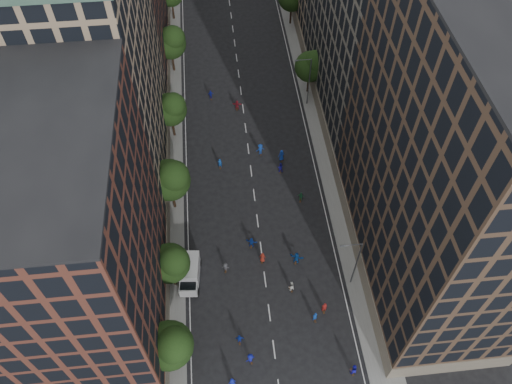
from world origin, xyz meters
TOP-DOWN VIEW (x-y plane):
  - ground at (0.00, 40.00)m, footprint 240.00×240.00m
  - sidewalk_left at (-12.00, 47.50)m, footprint 4.00×105.00m
  - sidewalk_right at (12.00, 47.50)m, footprint 4.00×105.00m
  - bldg_left_a at (-19.00, 11.00)m, footprint 14.00×22.00m
  - bldg_left_b at (-19.00, 35.00)m, footprint 14.00×26.00m
  - bldg_right_a at (19.00, 15.00)m, footprint 14.00×30.00m
  - bldg_right_b at (19.00, 44.00)m, footprint 14.00×28.00m
  - tree_left_0 at (-11.01, 3.85)m, footprint 5.20×5.20m
  - tree_left_1 at (-11.02, 13.86)m, footprint 4.80×4.80m
  - tree_left_2 at (-10.99, 25.83)m, footprint 5.60×5.60m
  - tree_left_3 at (-11.02, 39.85)m, footprint 5.00×5.00m
  - tree_left_4 at (-11.00, 55.84)m, footprint 5.40×5.40m
  - tree_right_a at (11.38, 47.85)m, footprint 5.00×5.00m
  - streetlamp_near at (10.37, 12.00)m, footprint 2.64×0.22m
  - streetlamp_far at (10.37, 45.00)m, footprint 2.64×0.22m
  - cargo_van at (-9.29, 14.55)m, footprint 2.92×5.38m
  - skater_0 at (-5.02, 1.00)m, footprint 0.94×0.73m
  - skater_1 at (5.22, 7.56)m, footprint 0.70×0.55m
  - skater_2 at (8.31, 1.00)m, footprint 1.03×0.86m
  - skater_3 at (-2.82, 3.41)m, footprint 1.26×1.03m
  - skater_4 at (-3.83, 5.80)m, footprint 1.00×0.49m
  - skater_5 at (4.25, 15.59)m, footprint 1.88×1.25m
  - skater_6 at (-0.03, 16.20)m, footprint 0.96×0.77m
  - skater_7 at (6.52, 8.59)m, footprint 0.68×0.45m
  - skater_8 at (3.00, 11.76)m, footprint 1.01×0.89m
  - skater_9 at (-4.83, 15.31)m, footprint 1.06×0.74m
  - skater_10 at (6.41, 25.34)m, footprint 1.04×0.75m
  - skater_11 at (-1.22, 18.58)m, footprint 1.63×1.02m
  - skater_12 at (4.73, 33.22)m, footprint 1.07×0.85m
  - skater_13 at (-4.50, 32.69)m, footprint 0.66×0.46m
  - skater_14 at (4.25, 30.96)m, footprint 0.93×0.78m
  - skater_15 at (1.72, 34.76)m, footprint 1.38×0.98m
  - skater_16 at (-5.12, 47.98)m, footprint 1.01×0.51m
  - skater_17 at (-0.98, 45.01)m, footprint 1.63×0.77m

SIDE VIEW (x-z plane):
  - ground at x=0.00m, z-range 0.00..0.00m
  - sidewalk_left at x=-12.00m, z-range 0.00..0.15m
  - sidewalk_right at x=12.00m, z-range 0.00..0.15m
  - skater_9 at x=-4.83m, z-range 0.00..1.50m
  - skater_10 at x=6.41m, z-range 0.00..1.63m
  - skater_4 at x=-3.83m, z-range 0.00..1.66m
  - skater_16 at x=-5.12m, z-range 0.00..1.66m
  - skater_11 at x=-1.22m, z-range 0.00..1.68m
  - skater_17 at x=-0.98m, z-range 0.00..1.69m
  - skater_14 at x=4.25m, z-range 0.00..1.69m
  - skater_3 at x=-2.82m, z-range 0.00..1.70m
  - skater_6 at x=-0.03m, z-range 0.00..1.70m
  - skater_1 at x=5.22m, z-range 0.00..1.70m
  - skater_0 at x=-5.02m, z-range 0.00..1.72m
  - skater_8 at x=3.00m, z-range 0.00..1.74m
  - skater_13 at x=-4.50m, z-range 0.00..1.76m
  - skater_7 at x=6.52m, z-range 0.00..1.86m
  - skater_2 at x=8.31m, z-range 0.00..1.89m
  - skater_12 at x=4.73m, z-range 0.00..1.92m
  - skater_15 at x=1.72m, z-range 0.00..1.93m
  - skater_5 at x=4.25m, z-range 0.00..1.94m
  - cargo_van at x=-9.29m, z-range 0.07..2.83m
  - streetlamp_near at x=10.37m, z-range 0.64..9.70m
  - streetlamp_far at x=10.37m, z-range 0.64..9.70m
  - tree_left_1 at x=-11.02m, z-range 1.45..9.66m
  - tree_right_a at x=11.38m, z-range 1.43..9.83m
  - tree_left_3 at x=-11.02m, z-range 1.53..10.11m
  - tree_left_0 at x=-11.01m, z-range 1.54..10.37m
  - tree_left_4 at x=-11.00m, z-range 1.56..10.63m
  - tree_left_2 at x=-10.99m, z-range 1.63..11.08m
  - bldg_left_a at x=-19.00m, z-range 0.00..30.00m
  - bldg_right_b at x=19.00m, z-range 0.00..33.00m
  - bldg_left_b at x=-19.00m, z-range 0.00..34.00m
  - bldg_right_a at x=19.00m, z-range 0.00..36.00m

